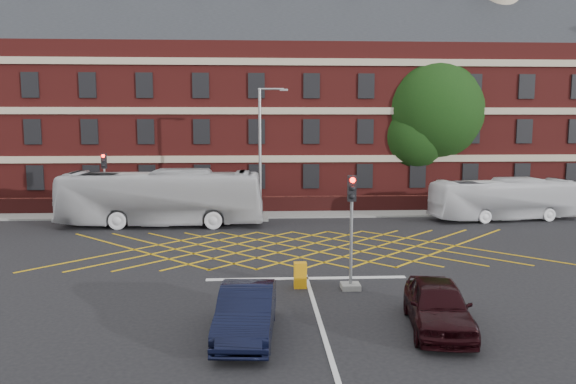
{
  "coord_description": "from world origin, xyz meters",
  "views": [
    {
      "loc": [
        -1.88,
        -25.24,
        6.25
      ],
      "look_at": [
        -0.47,
        1.5,
        2.86
      ],
      "focal_mm": 35.0,
      "sensor_mm": 36.0,
      "label": 1
    }
  ],
  "objects_px": {
    "bus_left": "(162,198)",
    "utility_cabinet": "(300,275)",
    "car_navy": "(246,312)",
    "direction_signs": "(102,196)",
    "traffic_light_near": "(351,243)",
    "car_maroon": "(438,305)",
    "deciduous_tree": "(428,119)",
    "traffic_light_far": "(105,194)",
    "street_lamp": "(261,176)",
    "bus_right": "(504,199)"
  },
  "relations": [
    {
      "from": "bus_left",
      "to": "bus_right",
      "type": "height_order",
      "value": "bus_left"
    },
    {
      "from": "deciduous_tree",
      "to": "utility_cabinet",
      "type": "xyz_separation_m",
      "value": [
        -11.73,
        -22.98,
        -5.96
      ]
    },
    {
      "from": "direction_signs",
      "to": "utility_cabinet",
      "type": "distance_m",
      "value": 20.38
    },
    {
      "from": "bus_right",
      "to": "traffic_light_far",
      "type": "xyz_separation_m",
      "value": [
        -25.17,
        0.78,
        0.44
      ]
    },
    {
      "from": "street_lamp",
      "to": "direction_signs",
      "type": "relative_size",
      "value": 3.77
    },
    {
      "from": "car_navy",
      "to": "direction_signs",
      "type": "relative_size",
      "value": 2.03
    },
    {
      "from": "car_navy",
      "to": "utility_cabinet",
      "type": "relative_size",
      "value": 4.61
    },
    {
      "from": "bus_left",
      "to": "car_navy",
      "type": "distance_m",
      "value": 18.7
    },
    {
      "from": "car_navy",
      "to": "direction_signs",
      "type": "xyz_separation_m",
      "value": [
        -9.93,
        21.29,
        0.64
      ]
    },
    {
      "from": "traffic_light_near",
      "to": "utility_cabinet",
      "type": "height_order",
      "value": "traffic_light_near"
    },
    {
      "from": "bus_left",
      "to": "utility_cabinet",
      "type": "relative_size",
      "value": 12.5
    },
    {
      "from": "car_maroon",
      "to": "direction_signs",
      "type": "relative_size",
      "value": 2.0
    },
    {
      "from": "traffic_light_near",
      "to": "traffic_light_far",
      "type": "height_order",
      "value": "same"
    },
    {
      "from": "traffic_light_far",
      "to": "direction_signs",
      "type": "distance_m",
      "value": 1.98
    },
    {
      "from": "traffic_light_near",
      "to": "street_lamp",
      "type": "relative_size",
      "value": 0.52
    },
    {
      "from": "bus_left",
      "to": "car_maroon",
      "type": "height_order",
      "value": "bus_left"
    },
    {
      "from": "street_lamp",
      "to": "utility_cabinet",
      "type": "distance_m",
      "value": 14.89
    },
    {
      "from": "car_maroon",
      "to": "traffic_light_near",
      "type": "distance_m",
      "value": 4.76
    },
    {
      "from": "bus_right",
      "to": "street_lamp",
      "type": "relative_size",
      "value": 1.15
    },
    {
      "from": "bus_right",
      "to": "deciduous_tree",
      "type": "xyz_separation_m",
      "value": [
        -2.31,
        8.99,
        5.12
      ]
    },
    {
      "from": "car_maroon",
      "to": "deciduous_tree",
      "type": "relative_size",
      "value": 0.39
    },
    {
      "from": "car_maroon",
      "to": "street_lamp",
      "type": "height_order",
      "value": "street_lamp"
    },
    {
      "from": "bus_left",
      "to": "car_navy",
      "type": "relative_size",
      "value": 2.71
    },
    {
      "from": "car_navy",
      "to": "street_lamp",
      "type": "distance_m",
      "value": 19.5
    },
    {
      "from": "bus_right",
      "to": "utility_cabinet",
      "type": "height_order",
      "value": "bus_right"
    },
    {
      "from": "traffic_light_near",
      "to": "direction_signs",
      "type": "bearing_deg",
      "value": 129.24
    },
    {
      "from": "bus_left",
      "to": "direction_signs",
      "type": "distance_m",
      "value": 5.66
    },
    {
      "from": "car_navy",
      "to": "car_maroon",
      "type": "distance_m",
      "value": 5.76
    },
    {
      "from": "traffic_light_near",
      "to": "bus_left",
      "type": "bearing_deg",
      "value": 124.57
    },
    {
      "from": "car_maroon",
      "to": "traffic_light_near",
      "type": "bearing_deg",
      "value": 123.33
    },
    {
      "from": "direction_signs",
      "to": "bus_left",
      "type": "bearing_deg",
      "value": -37.21
    },
    {
      "from": "car_maroon",
      "to": "traffic_light_far",
      "type": "xyz_separation_m",
      "value": [
        -14.95,
        19.24,
        1.01
      ]
    },
    {
      "from": "bus_right",
      "to": "deciduous_tree",
      "type": "distance_m",
      "value": 10.61
    },
    {
      "from": "bus_right",
      "to": "bus_left",
      "type": "bearing_deg",
      "value": 85.4
    },
    {
      "from": "traffic_light_far",
      "to": "utility_cabinet",
      "type": "bearing_deg",
      "value": -52.99
    },
    {
      "from": "car_navy",
      "to": "bus_left",
      "type": "bearing_deg",
      "value": 110.91
    },
    {
      "from": "traffic_light_far",
      "to": "car_maroon",
      "type": "bearing_deg",
      "value": -52.15
    },
    {
      "from": "traffic_light_far",
      "to": "bus_right",
      "type": "bearing_deg",
      "value": -1.76
    },
    {
      "from": "car_maroon",
      "to": "direction_signs",
      "type": "xyz_separation_m",
      "value": [
        -15.68,
        21.03,
        0.63
      ]
    },
    {
      "from": "deciduous_tree",
      "to": "street_lamp",
      "type": "relative_size",
      "value": 1.36
    },
    {
      "from": "bus_right",
      "to": "car_navy",
      "type": "xyz_separation_m",
      "value": [
        -15.97,
        -18.72,
        -0.59
      ]
    },
    {
      "from": "deciduous_tree",
      "to": "direction_signs",
      "type": "bearing_deg",
      "value": -164.76
    },
    {
      "from": "bus_right",
      "to": "direction_signs",
      "type": "xyz_separation_m",
      "value": [
        -25.9,
        2.57,
        0.05
      ]
    },
    {
      "from": "bus_left",
      "to": "car_navy",
      "type": "height_order",
      "value": "bus_left"
    },
    {
      "from": "car_maroon",
      "to": "utility_cabinet",
      "type": "distance_m",
      "value": 5.9
    },
    {
      "from": "traffic_light_far",
      "to": "street_lamp",
      "type": "bearing_deg",
      "value": -0.67
    },
    {
      "from": "direction_signs",
      "to": "utility_cabinet",
      "type": "relative_size",
      "value": 2.27
    },
    {
      "from": "direction_signs",
      "to": "utility_cabinet",
      "type": "xyz_separation_m",
      "value": [
        11.86,
        -16.55,
        -0.89
      ]
    },
    {
      "from": "traffic_light_far",
      "to": "direction_signs",
      "type": "height_order",
      "value": "traffic_light_far"
    },
    {
      "from": "bus_right",
      "to": "traffic_light_far",
      "type": "relative_size",
      "value": 2.23
    }
  ]
}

